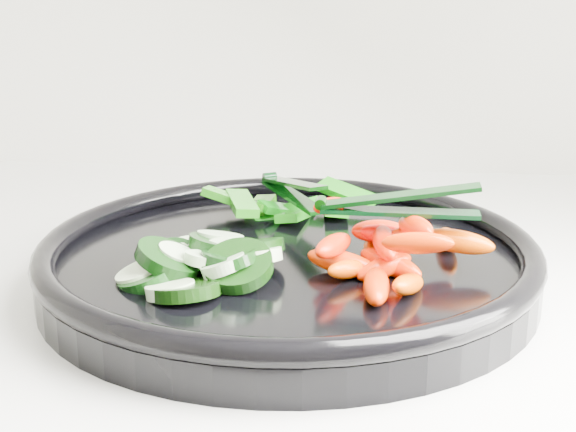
# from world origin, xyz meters

# --- Properties ---
(veggie_tray) EXTENTS (0.49, 0.49, 0.04)m
(veggie_tray) POSITION_xyz_m (-0.46, 1.62, 0.95)
(veggie_tray) COLOR black
(veggie_tray) RESTS_ON counter
(cucumber_pile) EXTENTS (0.13, 0.13, 0.04)m
(cucumber_pile) POSITION_xyz_m (-0.51, 1.57, 0.96)
(cucumber_pile) COLOR black
(cucumber_pile) RESTS_ON veggie_tray
(carrot_pile) EXTENTS (0.14, 0.15, 0.05)m
(carrot_pile) POSITION_xyz_m (-0.38, 1.59, 0.97)
(carrot_pile) COLOR #FA4400
(carrot_pile) RESTS_ON veggie_tray
(pepper_pile) EXTENTS (0.16, 0.10, 0.03)m
(pepper_pile) POSITION_xyz_m (-0.47, 1.72, 0.96)
(pepper_pile) COLOR #1D730B
(pepper_pile) RESTS_ON veggie_tray
(tong_carrot) EXTENTS (0.11, 0.02, 0.02)m
(tong_carrot) POSITION_xyz_m (-0.38, 1.59, 1.00)
(tong_carrot) COLOR black
(tong_carrot) RESTS_ON carrot_pile
(tong_pepper) EXTENTS (0.07, 0.11, 0.02)m
(tong_pepper) POSITION_xyz_m (-0.46, 1.71, 0.98)
(tong_pepper) COLOR black
(tong_pepper) RESTS_ON pepper_pile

